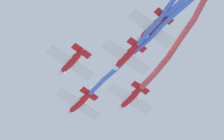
{
  "coord_description": "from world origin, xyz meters",
  "views": [
    {
      "loc": [
        -24.56,
        -36.9,
        5.73
      ],
      "look_at": [
        1.64,
        -5.42,
        65.44
      ],
      "focal_mm": 76.69,
      "sensor_mm": 36.0,
      "label": 1
    }
  ],
  "objects_px": {
    "airplane_right_wing": "(131,98)",
    "airplane_lead": "(79,103)",
    "airplane_trail": "(152,28)",
    "airplane_left_wing": "(71,62)",
    "airplane_slot": "(126,56)"
  },
  "relations": [
    {
      "from": "airplane_right_wing",
      "to": "airplane_trail",
      "type": "distance_m",
      "value": 12.99
    },
    {
      "from": "airplane_left_wing",
      "to": "airplane_trail",
      "type": "bearing_deg",
      "value": -154.9
    },
    {
      "from": "airplane_lead",
      "to": "airplane_right_wing",
      "type": "distance_m",
      "value": 8.22
    },
    {
      "from": "airplane_lead",
      "to": "airplane_trail",
      "type": "bearing_deg",
      "value": 177.53
    },
    {
      "from": "airplane_trail",
      "to": "airplane_slot",
      "type": "bearing_deg",
      "value": -2.46
    },
    {
      "from": "airplane_slot",
      "to": "airplane_trail",
      "type": "height_order",
      "value": "airplane_trail"
    },
    {
      "from": "airplane_lead",
      "to": "airplane_right_wing",
      "type": "relative_size",
      "value": 1.0
    },
    {
      "from": "airplane_left_wing",
      "to": "airplane_right_wing",
      "type": "xyz_separation_m",
      "value": [
        11.62,
        -0.15,
        0.7
      ]
    },
    {
      "from": "airplane_slot",
      "to": "airplane_trail",
      "type": "distance_m",
      "value": 5.84
    },
    {
      "from": "airplane_left_wing",
      "to": "airplane_slot",
      "type": "relative_size",
      "value": 1.0
    },
    {
      "from": "airplane_left_wing",
      "to": "airplane_trail",
      "type": "distance_m",
      "value": 13.01
    },
    {
      "from": "airplane_lead",
      "to": "airplane_trail",
      "type": "relative_size",
      "value": 1.0
    },
    {
      "from": "airplane_right_wing",
      "to": "airplane_lead",
      "type": "bearing_deg",
      "value": 46.4
    },
    {
      "from": "airplane_slot",
      "to": "airplane_left_wing",
      "type": "bearing_deg",
      "value": 45.63
    },
    {
      "from": "airplane_lead",
      "to": "airplane_right_wing",
      "type": "xyz_separation_m",
      "value": [
        5.74,
        -5.88,
        0.3
      ]
    }
  ]
}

